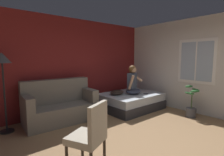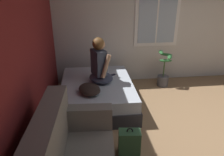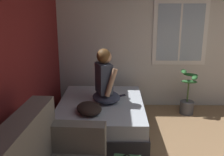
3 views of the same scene
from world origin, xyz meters
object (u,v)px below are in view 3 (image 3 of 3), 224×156
(bed, at_px, (101,116))
(potted_plant, at_px, (188,98))
(throw_pillow, at_px, (89,108))
(person_seated, at_px, (105,81))
(cell_phone, at_px, (122,96))

(bed, bearing_deg, potted_plant, -66.56)
(throw_pillow, relative_size, potted_plant, 0.56)
(potted_plant, bearing_deg, throw_pillow, 122.73)
(bed, distance_m, potted_plant, 1.74)
(throw_pillow, xyz_separation_m, potted_plant, (1.12, -1.74, -0.25))
(throw_pillow, bearing_deg, potted_plant, -57.27)
(person_seated, distance_m, throw_pillow, 0.58)
(throw_pillow, bearing_deg, cell_phone, -33.34)
(bed, distance_m, throw_pillow, 0.55)
(bed, height_order, cell_phone, cell_phone)
(throw_pillow, height_order, potted_plant, potted_plant)
(person_seated, relative_size, potted_plant, 1.03)
(bed, xyz_separation_m, potted_plant, (0.69, -1.59, 0.07))
(bed, relative_size, throw_pillow, 3.72)
(throw_pillow, bearing_deg, person_seated, -25.57)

